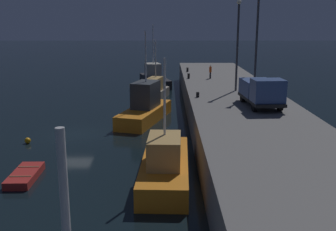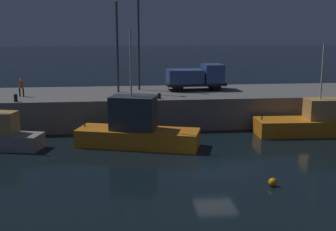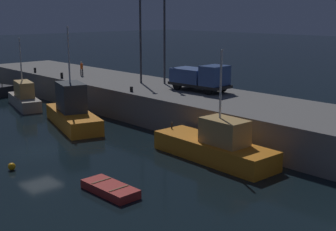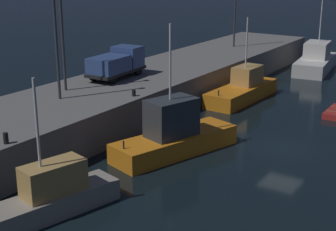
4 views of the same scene
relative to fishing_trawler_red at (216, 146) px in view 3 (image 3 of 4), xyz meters
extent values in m
plane|color=black|center=(-9.73, -7.57, -0.97)|extent=(320.00, 320.00, 0.00)
cube|color=slate|center=(-9.73, 6.39, 0.36)|extent=(63.59, 8.65, 2.67)
cube|color=orange|center=(-0.21, 0.01, -0.33)|extent=(9.12, 3.03, 1.28)
cube|color=tan|center=(0.74, -0.03, 1.12)|extent=(3.03, 1.93, 1.63)
cylinder|color=silver|center=(0.31, -0.01, 4.12)|extent=(0.14, 0.14, 4.36)
cylinder|color=#262626|center=(-4.36, 0.16, 0.56)|extent=(0.10, 0.10, 0.50)
cube|color=gray|center=(-24.71, -1.37, -0.42)|extent=(7.38, 3.53, 1.11)
cube|color=tan|center=(-24.46, -1.43, 0.92)|extent=(3.36, 2.12, 1.57)
cylinder|color=silver|center=(-25.08, -1.28, 3.87)|extent=(0.14, 0.14, 4.31)
cylinder|color=#262626|center=(-27.90, -0.59, 0.39)|extent=(0.10, 0.10, 0.50)
cylinder|color=#262626|center=(-31.67, -0.64, 0.48)|extent=(0.10, 0.10, 0.50)
cube|color=orange|center=(-14.32, -2.00, -0.33)|extent=(9.20, 5.04, 1.28)
cube|color=#33383D|center=(-14.63, -1.91, 1.52)|extent=(3.61, 2.76, 2.41)
cylinder|color=silver|center=(-14.74, -1.87, 5.07)|extent=(0.14, 0.14, 4.70)
cylinder|color=#262626|center=(-18.20, -0.84, 0.56)|extent=(0.10, 0.10, 0.50)
cube|color=#B22823|center=(-0.14, -8.40, -0.74)|extent=(3.54, 1.50, 0.47)
cube|color=olive|center=(0.63, -8.38, -0.48)|extent=(0.11, 1.28, 0.04)
cube|color=olive|center=(-0.91, -8.41, -0.48)|extent=(0.11, 1.28, 0.04)
sphere|color=orange|center=(-7.26, -10.68, -0.74)|extent=(0.46, 0.46, 0.46)
cylinder|color=#38383D|center=(-15.75, 6.74, 5.74)|extent=(0.20, 0.20, 8.08)
cylinder|color=#38383D|center=(-13.79, 8.10, 5.94)|extent=(0.20, 0.20, 8.48)
cylinder|color=black|center=(-6.81, 8.55, 2.15)|extent=(0.92, 0.34, 0.90)
cylinder|color=black|center=(-6.69, 6.63, 2.15)|extent=(0.92, 0.34, 0.90)
cylinder|color=black|center=(-10.38, 8.32, 2.15)|extent=(0.92, 0.34, 0.90)
cylinder|color=black|center=(-10.26, 6.40, 2.15)|extent=(0.92, 0.34, 0.90)
cube|color=black|center=(-8.54, 7.47, 2.27)|extent=(5.72, 2.63, 0.25)
cube|color=#334C84|center=(-6.87, 7.58, 3.24)|extent=(1.93, 2.40, 1.69)
cube|color=#334C84|center=(-9.54, 7.41, 3.02)|extent=(3.38, 2.49, 1.24)
cylinder|color=black|center=(-24.12, 5.12, 2.07)|extent=(0.12, 0.12, 0.74)
cylinder|color=black|center=(-23.83, 5.16, 2.07)|extent=(0.12, 0.12, 0.74)
cylinder|color=#E54C14|center=(-23.97, 5.14, 2.75)|extent=(0.32, 0.32, 0.61)
sphere|color=tan|center=(-23.97, 5.14, 3.17)|extent=(0.18, 0.18, 0.18)
cylinder|color=black|center=(-30.20, 2.78, 1.98)|extent=(0.28, 0.28, 0.56)
cylinder|color=black|center=(-23.87, 2.61, 2.00)|extent=(0.28, 0.28, 0.61)
cylinder|color=black|center=(-12.34, 2.82, 1.92)|extent=(0.28, 0.28, 0.45)
camera|label=1|loc=(22.14, 0.16, 8.29)|focal=42.46mm
camera|label=2|loc=(-15.29, -32.10, 7.70)|focal=45.67mm
camera|label=3|loc=(18.92, -21.85, 8.58)|focal=48.93mm
camera|label=4|loc=(-40.27, -18.57, 11.16)|focal=54.21mm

